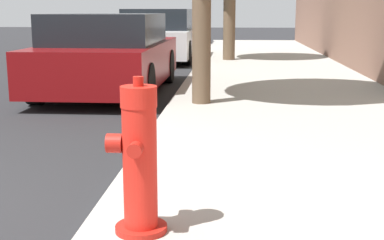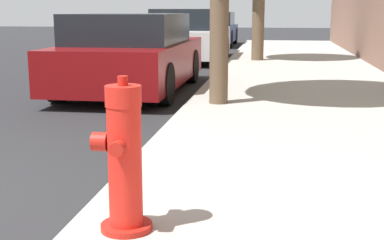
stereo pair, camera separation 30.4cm
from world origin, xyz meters
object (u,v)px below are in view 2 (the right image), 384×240
parked_car_far (213,29)px  parked_car_near (132,54)px  fire_hydrant (124,161)px  parked_car_mid (190,36)px

parked_car_far → parked_car_near: bearing=-89.9°
fire_hydrant → parked_car_near: parked_car_near is taller
parked_car_near → fire_hydrant: bearing=-75.3°
fire_hydrant → parked_car_mid: 11.89m
parked_car_mid → parked_car_far: size_ratio=1.14×
parked_car_near → parked_car_mid: bearing=89.5°
fire_hydrant → parked_car_mid: (-1.50, 11.80, 0.14)m
parked_car_mid → fire_hydrant: bearing=-82.8°
fire_hydrant → parked_car_near: bearing=104.7°
parked_car_mid → parked_car_far: parked_car_mid is taller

